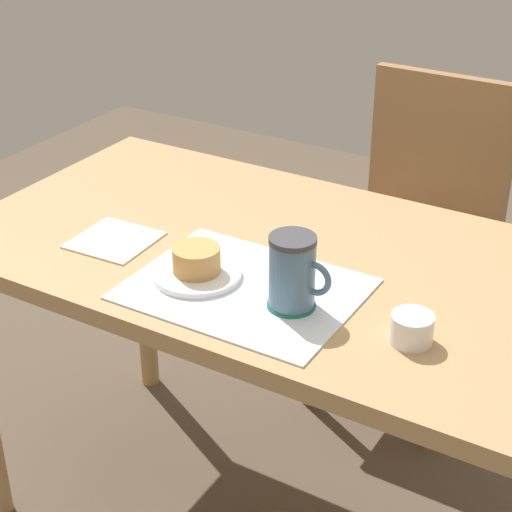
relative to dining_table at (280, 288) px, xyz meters
name	(u,v)px	position (x,y,z in m)	size (l,w,h in m)	color
dining_table	(280,288)	(0.00, 0.00, 0.00)	(1.28, 0.69, 0.72)	tan
wooden_chair	(417,228)	(0.03, 0.69, -0.16)	(0.42, 0.42, 0.87)	#997047
placemat	(245,289)	(0.01, -0.16, 0.08)	(0.40, 0.31, 0.00)	white
pastry_plate	(197,274)	(-0.08, -0.17, 0.09)	(0.16, 0.16, 0.01)	white
pastry	(196,259)	(-0.08, -0.17, 0.12)	(0.09, 0.09, 0.05)	tan
coffee_coaster	(291,305)	(0.11, -0.17, 0.09)	(0.08, 0.08, 0.01)	#196B4C
coffee_mug	(293,271)	(0.12, -0.17, 0.16)	(0.11, 0.08, 0.13)	slate
paper_napkin	(114,240)	(-0.30, -0.13, 0.08)	(0.15, 0.15, 0.00)	silver
sugar_bowl	(412,329)	(0.33, -0.16, 0.11)	(0.07, 0.07, 0.05)	white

